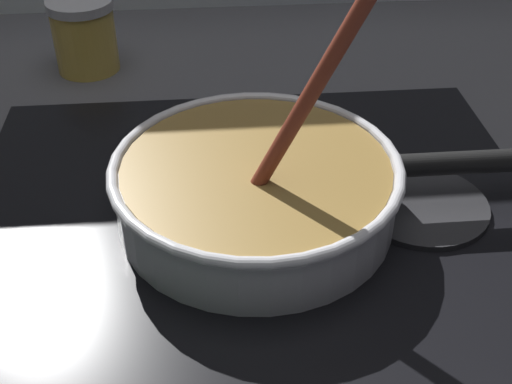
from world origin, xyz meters
name	(u,v)px	position (x,y,z in m)	size (l,w,h in m)	color
hob_plate	(256,221)	(-0.02, 0.21, 0.01)	(0.56, 0.48, 0.01)	black
burner_ring	(256,213)	(-0.02, 0.21, 0.02)	(0.20, 0.20, 0.01)	#592D0C
spare_burner	(421,205)	(0.14, 0.21, 0.01)	(0.13, 0.13, 0.01)	#262628
cooking_pan	(259,187)	(-0.02, 0.21, 0.05)	(0.44, 0.27, 0.26)	silver
condiment_jar	(84,35)	(-0.22, 0.57, 0.05)	(0.09, 0.09, 0.10)	gold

